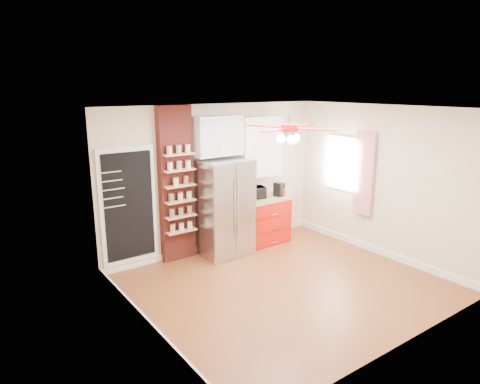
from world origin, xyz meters
TOP-DOWN VIEW (x-y plane):
  - floor at (0.00, 0.00)m, footprint 4.50×4.50m
  - ceiling at (0.00, 0.00)m, footprint 4.50×4.50m
  - wall_back at (0.00, 2.00)m, footprint 4.50×0.02m
  - wall_front at (0.00, -2.00)m, footprint 4.50×0.02m
  - wall_left at (-2.25, 0.00)m, footprint 0.02×4.00m
  - wall_right at (2.25, 0.00)m, footprint 0.02×4.00m
  - chalkboard at (-1.70, 1.96)m, footprint 0.95×0.05m
  - brick_pillar at (-0.85, 1.92)m, footprint 0.60×0.16m
  - fridge at (-0.05, 1.63)m, footprint 0.90×0.70m
  - upper_glass_cabinet at (-0.05, 1.82)m, footprint 0.90×0.35m
  - red_cabinet at (0.92, 1.68)m, footprint 0.94×0.64m
  - upper_shelf_unit at (0.92, 1.85)m, footprint 0.90×0.30m
  - window at (2.23, 0.90)m, footprint 0.04×0.75m
  - curtain at (2.18, 0.35)m, footprint 0.06×0.40m
  - ceiling_fan at (0.00, 0.00)m, footprint 1.40×1.40m
  - toaster_oven at (0.74, 1.77)m, footprint 0.46×0.36m
  - coffee_maker at (1.24, 1.62)m, footprint 0.18×0.21m
  - canister_left at (1.29, 1.57)m, footprint 0.14×0.14m
  - canister_right at (1.27, 1.68)m, footprint 0.12×0.12m
  - pantry_jar_oats at (-0.94, 1.75)m, footprint 0.10×0.10m
  - pantry_jar_beans at (-0.72, 1.79)m, footprint 0.11×0.11m

SIDE VIEW (x-z plane):
  - floor at x=0.00m, z-range 0.00..0.00m
  - red_cabinet at x=0.92m, z-range 0.00..0.90m
  - fridge at x=-0.05m, z-range 0.00..1.75m
  - canister_left at x=1.29m, z-range 0.90..1.03m
  - canister_right at x=1.27m, z-range 0.90..1.03m
  - toaster_oven at x=0.74m, z-range 0.90..1.12m
  - coffee_maker at x=1.24m, z-range 0.90..1.17m
  - chalkboard at x=-1.70m, z-range 0.12..2.08m
  - wall_back at x=0.00m, z-range 0.00..2.70m
  - wall_front at x=0.00m, z-range 0.00..2.70m
  - wall_left at x=-2.25m, z-range 0.00..2.70m
  - wall_right at x=2.25m, z-range 0.00..2.70m
  - brick_pillar at x=-0.85m, z-range 0.00..2.70m
  - pantry_jar_beans at x=-0.72m, z-range 1.37..1.50m
  - pantry_jar_oats at x=-0.94m, z-range 1.37..1.51m
  - curtain at x=2.18m, z-range 0.67..2.23m
  - window at x=2.23m, z-range 1.02..2.08m
  - upper_shelf_unit at x=0.92m, z-range 1.30..2.45m
  - upper_glass_cabinet at x=-0.05m, z-range 1.80..2.50m
  - ceiling_fan at x=0.00m, z-range 2.20..2.65m
  - ceiling at x=0.00m, z-range 2.70..2.70m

